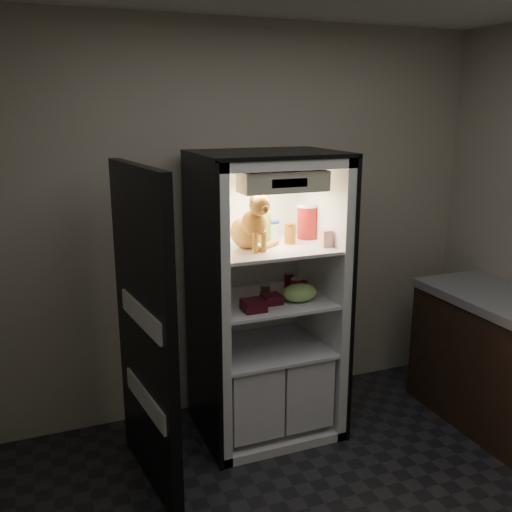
{
  "coord_description": "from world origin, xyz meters",
  "views": [
    {
      "loc": [
        -1.36,
        -1.88,
        2.13
      ],
      "look_at": [
        -0.09,
        1.32,
        1.23
      ],
      "focal_mm": 40.0,
      "sensor_mm": 36.0,
      "label": 1
    }
  ],
  "objects_px": {
    "soda_can_b": "(303,286)",
    "soda_can_c": "(296,288)",
    "pepper_jar": "(307,221)",
    "tabby_cat": "(250,226)",
    "condiment_jar": "(265,290)",
    "parmesan_shaker": "(265,227)",
    "salsa_jar": "(290,233)",
    "berry_box_left": "(254,305)",
    "soda_can_a": "(289,281)",
    "grape_bag": "(299,293)",
    "mayo_tub": "(273,230)",
    "refrigerator": "(265,317)",
    "berry_box_right": "(272,299)",
    "cream_carton": "(326,239)"
  },
  "relations": [
    {
      "from": "soda_can_b",
      "to": "soda_can_c",
      "type": "xyz_separation_m",
      "value": [
        -0.07,
        -0.04,
        0.01
      ]
    },
    {
      "from": "pepper_jar",
      "to": "soda_can_c",
      "type": "bearing_deg",
      "value": -134.45
    },
    {
      "from": "tabby_cat",
      "to": "soda_can_b",
      "type": "xyz_separation_m",
      "value": [
        0.38,
        0.02,
        -0.43
      ]
    },
    {
      "from": "soda_can_b",
      "to": "condiment_jar",
      "type": "bearing_deg",
      "value": 168.52
    },
    {
      "from": "parmesan_shaker",
      "to": "condiment_jar",
      "type": "bearing_deg",
      "value": -105.77
    },
    {
      "from": "salsa_jar",
      "to": "berry_box_left",
      "type": "distance_m",
      "value": 0.53
    },
    {
      "from": "pepper_jar",
      "to": "soda_can_a",
      "type": "relative_size",
      "value": 1.98
    },
    {
      "from": "tabby_cat",
      "to": "soda_can_b",
      "type": "bearing_deg",
      "value": -6.63
    },
    {
      "from": "grape_bag",
      "to": "salsa_jar",
      "type": "bearing_deg",
      "value": 94.83
    },
    {
      "from": "mayo_tub",
      "to": "salsa_jar",
      "type": "height_order",
      "value": "salsa_jar"
    },
    {
      "from": "refrigerator",
      "to": "condiment_jar",
      "type": "distance_m",
      "value": 0.19
    },
    {
      "from": "soda_can_b",
      "to": "berry_box_right",
      "type": "bearing_deg",
      "value": -162.22
    },
    {
      "from": "soda_can_a",
      "to": "parmesan_shaker",
      "type": "bearing_deg",
      "value": -167.35
    },
    {
      "from": "soda_can_c",
      "to": "parmesan_shaker",
      "type": "bearing_deg",
      "value": 141.18
    },
    {
      "from": "refrigerator",
      "to": "berry_box_left",
      "type": "height_order",
      "value": "refrigerator"
    },
    {
      "from": "refrigerator",
      "to": "cream_carton",
      "type": "bearing_deg",
      "value": -34.88
    },
    {
      "from": "salsa_jar",
      "to": "grape_bag",
      "type": "xyz_separation_m",
      "value": [
        0.01,
        -0.13,
        -0.36
      ]
    },
    {
      "from": "pepper_jar",
      "to": "cream_carton",
      "type": "distance_m",
      "value": 0.27
    },
    {
      "from": "tabby_cat",
      "to": "berry_box_left",
      "type": "xyz_separation_m",
      "value": [
        -0.04,
        -0.14,
        -0.46
      ]
    },
    {
      "from": "refrigerator",
      "to": "berry_box_left",
      "type": "bearing_deg",
      "value": -125.87
    },
    {
      "from": "pepper_jar",
      "to": "condiment_jar",
      "type": "xyz_separation_m",
      "value": [
        -0.32,
        -0.06,
        -0.42
      ]
    },
    {
      "from": "berry_box_left",
      "to": "soda_can_a",
      "type": "bearing_deg",
      "value": 39.03
    },
    {
      "from": "tabby_cat",
      "to": "soda_can_a",
      "type": "relative_size",
      "value": 3.29
    },
    {
      "from": "parmesan_shaker",
      "to": "cream_carton",
      "type": "height_order",
      "value": "parmesan_shaker"
    },
    {
      "from": "parmesan_shaker",
      "to": "cream_carton",
      "type": "distance_m",
      "value": 0.4
    },
    {
      "from": "cream_carton",
      "to": "soda_can_a",
      "type": "relative_size",
      "value": 0.92
    },
    {
      "from": "pepper_jar",
      "to": "mayo_tub",
      "type": "bearing_deg",
      "value": 160.14
    },
    {
      "from": "tabby_cat",
      "to": "cream_carton",
      "type": "distance_m",
      "value": 0.48
    },
    {
      "from": "mayo_tub",
      "to": "pepper_jar",
      "type": "bearing_deg",
      "value": -19.86
    },
    {
      "from": "tabby_cat",
      "to": "pepper_jar",
      "type": "distance_m",
      "value": 0.47
    },
    {
      "from": "salsa_jar",
      "to": "berry_box_left",
      "type": "height_order",
      "value": "salsa_jar"
    },
    {
      "from": "tabby_cat",
      "to": "soda_can_c",
      "type": "distance_m",
      "value": 0.53
    },
    {
      "from": "salsa_jar",
      "to": "pepper_jar",
      "type": "xyz_separation_m",
      "value": [
        0.17,
        0.09,
        0.05
      ]
    },
    {
      "from": "soda_can_c",
      "to": "refrigerator",
      "type": "bearing_deg",
      "value": 147.78
    },
    {
      "from": "tabby_cat",
      "to": "salsa_jar",
      "type": "xyz_separation_m",
      "value": [
        0.29,
        0.04,
        -0.08
      ]
    },
    {
      "from": "soda_can_b",
      "to": "berry_box_left",
      "type": "distance_m",
      "value": 0.45
    },
    {
      "from": "cream_carton",
      "to": "soda_can_b",
      "type": "bearing_deg",
      "value": 116.49
    },
    {
      "from": "soda_can_c",
      "to": "berry_box_right",
      "type": "relative_size",
      "value": 1.13
    },
    {
      "from": "refrigerator",
      "to": "pepper_jar",
      "type": "xyz_separation_m",
      "value": [
        0.32,
        0.04,
        0.61
      ]
    },
    {
      "from": "tabby_cat",
      "to": "berry_box_right",
      "type": "height_order",
      "value": "tabby_cat"
    },
    {
      "from": "berry_box_left",
      "to": "berry_box_right",
      "type": "xyz_separation_m",
      "value": [
        0.15,
        0.08,
        -0.0
      ]
    },
    {
      "from": "cream_carton",
      "to": "mayo_tub",
      "type": "bearing_deg",
      "value": 122.33
    },
    {
      "from": "mayo_tub",
      "to": "tabby_cat",
      "type": "bearing_deg",
      "value": -138.37
    },
    {
      "from": "soda_can_a",
      "to": "condiment_jar",
      "type": "bearing_deg",
      "value": -156.96
    },
    {
      "from": "mayo_tub",
      "to": "soda_can_b",
      "type": "bearing_deg",
      "value": -53.48
    },
    {
      "from": "refrigerator",
      "to": "tabby_cat",
      "type": "bearing_deg",
      "value": -144.64
    },
    {
      "from": "cream_carton",
      "to": "grape_bag",
      "type": "height_order",
      "value": "cream_carton"
    },
    {
      "from": "grape_bag",
      "to": "refrigerator",
      "type": "bearing_deg",
      "value": 131.82
    },
    {
      "from": "parmesan_shaker",
      "to": "soda_can_b",
      "type": "bearing_deg",
      "value": -22.04
    },
    {
      "from": "parmesan_shaker",
      "to": "salsa_jar",
      "type": "distance_m",
      "value": 0.17
    }
  ]
}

